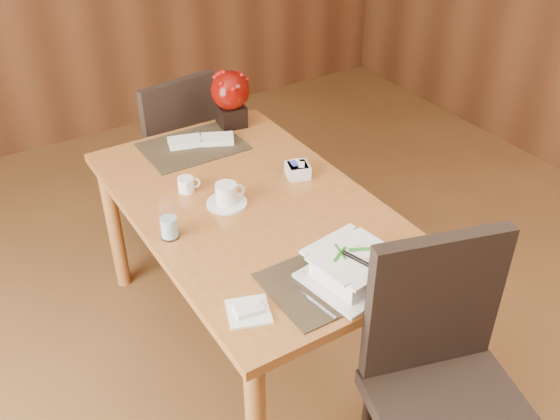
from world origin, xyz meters
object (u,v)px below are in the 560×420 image
coffee_cup (226,196)px  sugar_caddy (298,170)px  water_glass (168,219)px  berry_decor (230,95)px  creamer_jug (186,185)px  far_chair (172,147)px  bread_plate (248,312)px  soup_setting (352,268)px  dining_table (253,223)px  near_chair (444,373)px

coffee_cup → sugar_caddy: (0.36, 0.03, -0.01)m
coffee_cup → water_glass: bearing=-163.8°
berry_decor → creamer_jug: bearing=-135.9°
sugar_caddy → far_chair: far_chair is taller
bread_plate → far_chair: size_ratio=0.14×
berry_decor → bread_plate: (-0.58, -1.19, -0.15)m
coffee_cup → berry_decor: berry_decor is taller
soup_setting → creamer_jug: soup_setting is taller
dining_table → creamer_jug: 0.32m
dining_table → bread_plate: size_ratio=11.09×
sugar_caddy → creamer_jug: bearing=162.4°
berry_decor → soup_setting: bearing=-99.7°
sugar_caddy → far_chair: bearing=103.0°
water_glass → creamer_jug: 0.32m
sugar_caddy → near_chair: 1.06m
sugar_caddy → far_chair: 0.96m
soup_setting → near_chair: size_ratio=0.31×
coffee_cup → soup_setting: bearing=-77.8°
bread_plate → coffee_cup: bearing=68.4°
berry_decor → far_chair: (-0.20, 0.33, -0.37)m
water_glass → near_chair: bearing=-60.3°
sugar_caddy → far_chair: size_ratio=0.10×
water_glass → bread_plate: size_ratio=1.17×
coffee_cup → berry_decor: (0.35, 0.61, 0.12)m
soup_setting → far_chair: far_chair is taller
soup_setting → water_glass: bearing=118.8°
coffee_cup → berry_decor: 0.71m
soup_setting → berry_decor: (0.21, 1.24, 0.10)m
sugar_caddy → far_chair: (-0.21, 0.91, -0.25)m
dining_table → far_chair: (0.06, 0.98, -0.12)m
soup_setting → sugar_caddy: soup_setting is taller
soup_setting → near_chair: near_chair is taller
water_glass → sugar_caddy: 0.65m
soup_setting → near_chair: bearing=-81.8°
soup_setting → dining_table: bearing=86.3°
berry_decor → bread_plate: bearing=-116.0°
creamer_jug → bread_plate: size_ratio=0.63×
soup_setting → sugar_caddy: size_ratio=3.37×
dining_table → coffee_cup: coffee_cup is taller
dining_table → creamer_jug: creamer_jug is taller
creamer_jug → near_chair: size_ratio=0.08×
dining_table → berry_decor: berry_decor is taller
creamer_jug → berry_decor: berry_decor is taller
dining_table → soup_setting: 0.61m
near_chair → berry_decor: bearing=102.6°
bread_plate → far_chair: bearing=75.9°
creamer_jug → bread_plate: bearing=-80.3°
dining_table → berry_decor: (0.26, 0.65, 0.25)m
water_glass → creamer_jug: bearing=54.3°
water_glass → soup_setting: bearing=-53.0°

